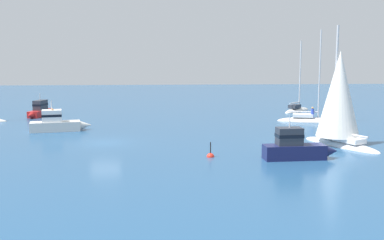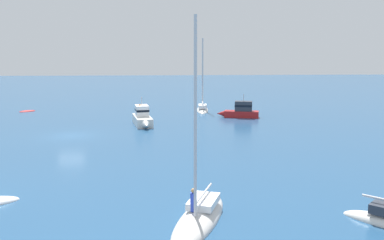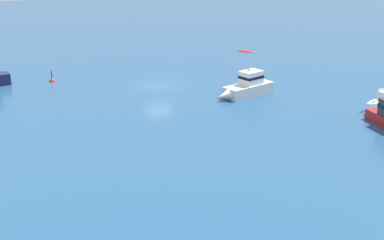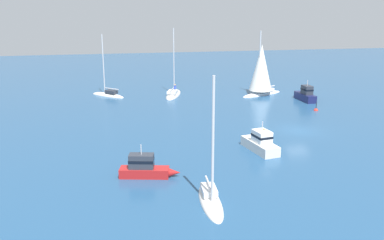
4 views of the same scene
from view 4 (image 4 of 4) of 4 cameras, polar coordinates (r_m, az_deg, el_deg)
name	(u,v)px [view 4 (image 4 of 4)]	position (r m, az deg, el deg)	size (l,w,h in m)	color
ground_plane	(299,131)	(50.27, 13.88, -1.38)	(160.00, 160.00, 0.00)	navy
sloop	(108,95)	(68.12, -10.98, 3.30)	(5.25, 5.51, 9.86)	silver
ketch	(173,94)	(67.42, -2.48, 3.39)	(7.71, 4.17, 10.75)	silver
powerboat	(259,142)	(42.77, 8.85, -2.93)	(6.04, 2.58, 3.03)	silver
launch	(146,168)	(36.20, -6.13, -6.29)	(2.12, 5.14, 2.82)	#B21E1E
cabin_cruiser	(305,95)	(65.86, 14.62, 3.26)	(5.53, 1.62, 3.09)	#191E4C
sloop_1	(261,71)	(67.96, 9.13, 6.36)	(5.07, 7.87, 10.29)	white
ketch_1	(210,199)	(31.86, 2.45, -10.38)	(6.42, 1.87, 9.85)	silver
channel_buoy	(316,110)	(60.19, 16.00, 1.23)	(0.57, 0.57, 1.38)	red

